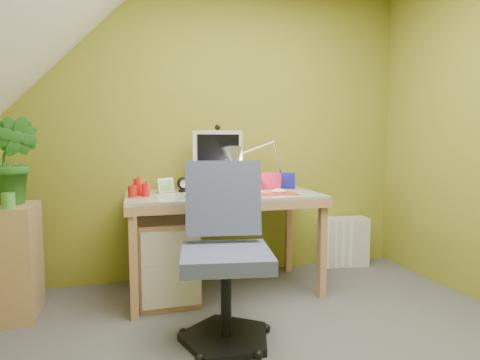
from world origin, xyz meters
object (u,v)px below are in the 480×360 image
object	(u,v)px
monitor	(217,157)
radiator	(343,242)
task_chair	(226,254)
side_ledge	(15,261)
desk	(223,243)
desk_lamp	(272,154)
potted_plant	(14,161)

from	to	relation	value
monitor	radiator	world-z (taller)	monitor
task_chair	side_ledge	bearing A→B (deg)	159.56
desk	task_chair	distance (m)	0.77
desk	desk_lamp	size ratio (longest dim) A/B	2.53
monitor	desk	bearing A→B (deg)	-84.97
monitor	side_ledge	xyz separation A→B (m)	(-1.37, -0.21, -0.64)
monitor	desk_lamp	bearing A→B (deg)	5.03
monitor	potted_plant	world-z (taller)	potted_plant
potted_plant	radiator	xyz separation A→B (m)	(2.55, 0.30, -0.78)
monitor	task_chair	xyz separation A→B (m)	(-0.17, -0.92, -0.50)
desk	potted_plant	distance (m)	1.50
desk_lamp	potted_plant	distance (m)	1.82
task_chair	radiator	size ratio (longest dim) A/B	2.30
desk_lamp	task_chair	xyz separation A→B (m)	(-0.62, -0.92, -0.51)
desk_lamp	potted_plant	size ratio (longest dim) A/B	0.99
desk	radiator	world-z (taller)	desk
side_ledge	task_chair	xyz separation A→B (m)	(1.21, -0.71, 0.14)
desk_lamp	potted_plant	xyz separation A→B (m)	(-1.81, -0.16, -0.02)
potted_plant	radiator	bearing A→B (deg)	6.67
desk	monitor	size ratio (longest dim) A/B	2.64
side_ledge	desk_lamp	bearing A→B (deg)	6.51
potted_plant	task_chair	size ratio (longest dim) A/B	0.55
desk	desk_lamp	world-z (taller)	desk_lamp
side_ledge	radiator	bearing A→B (deg)	7.74
potted_plant	monitor	bearing A→B (deg)	6.62
side_ledge	task_chair	bearing A→B (deg)	-30.42
radiator	desk_lamp	bearing A→B (deg)	-162.27
side_ledge	potted_plant	bearing A→B (deg)	76.68
desk	potted_plant	size ratio (longest dim) A/B	2.50
task_chair	desk_lamp	bearing A→B (deg)	66.00
desk	task_chair	size ratio (longest dim) A/B	1.38
monitor	potted_plant	bearing A→B (deg)	-168.35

